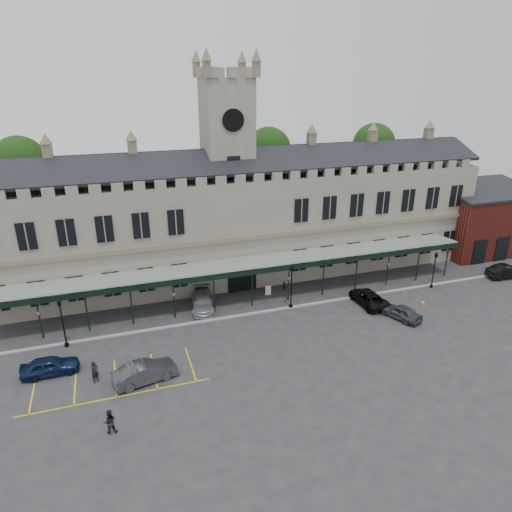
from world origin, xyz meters
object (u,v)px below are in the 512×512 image
object	(u,v)px
traffic_cone	(423,303)
car_right_b	(507,271)
lamp_post_left	(62,318)
lamp_post_right	(434,266)
car_left_a	(50,366)
lamp_post_mid	(292,282)
sign_board	(268,290)
person_b	(110,422)
car_left_b	(145,372)
car_van	(368,298)
person_a	(95,372)
clock_tower	(228,164)
car_right_a	(401,312)
station_building	(229,222)
car_taxi	(202,301)

from	to	relation	value
traffic_cone	car_right_b	distance (m)	14.17
lamp_post_left	lamp_post_right	world-z (taller)	lamp_post_left
traffic_cone	car_left_a	size ratio (longest dim) A/B	0.14
lamp_post_mid	car_right_b	bearing A→B (deg)	-2.05
lamp_post_left	lamp_post_mid	size ratio (longest dim) A/B	0.98
lamp_post_mid	sign_board	xyz separation A→B (m)	(-1.22, 3.52, -2.38)
lamp_post_mid	traffic_cone	bearing A→B (deg)	-16.39
lamp_post_left	person_b	size ratio (longest dim) A/B	2.67
car_left_b	car_van	world-z (taller)	car_left_b
lamp_post_left	car_van	xyz separation A→B (m)	(29.47, -1.29, -2.14)
lamp_post_right	car_right_b	world-z (taller)	lamp_post_right
car_right_b	person_a	distance (m)	46.38
car_right_b	person_b	bearing A→B (deg)	110.75
lamp_post_right	sign_board	size ratio (longest dim) A/B	3.95
clock_tower	car_right_a	xyz separation A→B (m)	(13.00, -15.86, -12.40)
lamp_post_mid	person_b	xyz separation A→B (m)	(-18.11, -12.50, -2.02)
sign_board	person_b	size ratio (longest dim) A/B	0.61
person_a	person_b	xyz separation A→B (m)	(0.92, -5.98, -0.04)
station_building	car_taxi	world-z (taller)	station_building
lamp_post_right	traffic_cone	world-z (taller)	lamp_post_right
car_left_a	lamp_post_mid	bearing A→B (deg)	-80.91
car_left_a	car_van	size ratio (longest dim) A/B	0.87
car_left_a	person_b	bearing A→B (deg)	-153.83
lamp_post_left	car_right_b	distance (m)	48.55
lamp_post_right	car_left_b	xyz separation A→B (m)	(-32.21, -7.13, -1.75)
car_right_a	car_right_b	world-z (taller)	car_right_b
car_left_b	person_b	bearing A→B (deg)	138.15
lamp_post_right	person_b	distance (m)	37.05
car_van	person_a	size ratio (longest dim) A/B	2.71
traffic_cone	car_right_b	xyz separation A→B (m)	(13.86, 2.90, 0.48)
car_left_b	person_b	xyz separation A→B (m)	(-2.79, -4.91, 0.08)
car_right_b	person_a	xyz separation A→B (m)	(-46.05, -5.55, 0.16)
sign_board	car_taxi	world-z (taller)	car_taxi
clock_tower	person_a	distance (m)	25.99
lamp_post_left	lamp_post_right	xyz separation A→B (m)	(38.38, -0.01, -0.28)
car_left_b	clock_tower	bearing A→B (deg)	-45.21
lamp_post_left	person_a	distance (m)	6.82
lamp_post_left	car_left_b	distance (m)	9.65
lamp_post_right	car_taxi	distance (m)	25.76
lamp_post_left	person_a	xyz separation A→B (m)	(2.46, -6.06, -1.91)
car_right_a	person_a	xyz separation A→B (m)	(-28.43, -1.15, 0.23)
lamp_post_right	person_b	world-z (taller)	lamp_post_right
lamp_post_right	car_left_a	bearing A→B (deg)	-174.42
clock_tower	lamp_post_mid	distance (m)	15.07
car_van	car_right_b	bearing A→B (deg)	-179.61
car_taxi	person_a	size ratio (longest dim) A/B	2.83
clock_tower	lamp_post_left	world-z (taller)	clock_tower
lamp_post_right	traffic_cone	distance (m)	5.54
sign_board	lamp_post_right	bearing A→B (deg)	-11.97
lamp_post_left	car_right_a	xyz separation A→B (m)	(30.89, -4.91, -2.14)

